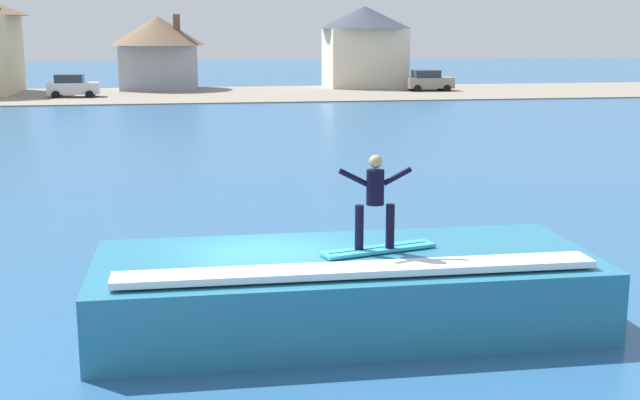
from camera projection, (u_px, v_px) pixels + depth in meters
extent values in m
plane|color=#295A89|center=(263.00, 320.00, 16.07)|extent=(260.00, 260.00, 0.00)
cube|color=teal|center=(345.00, 290.00, 15.72)|extent=(9.24, 3.87, 1.32)
cube|color=teal|center=(350.00, 259.00, 15.11)|extent=(7.86, 1.74, 0.15)
cube|color=white|center=(359.00, 270.00, 14.35)|extent=(8.32, 0.70, 0.12)
cube|color=#33A5CC|center=(379.00, 249.00, 15.33)|extent=(2.23, 1.03, 0.06)
cube|color=black|center=(379.00, 248.00, 15.32)|extent=(1.96, 0.60, 0.01)
cylinder|color=black|center=(359.00, 227.00, 15.12)|extent=(0.16, 0.16, 0.82)
cylinder|color=black|center=(390.00, 226.00, 15.21)|extent=(0.16, 0.16, 0.82)
cylinder|color=black|center=(375.00, 187.00, 15.02)|extent=(0.32, 0.32, 0.63)
sphere|color=tan|center=(376.00, 161.00, 14.92)|extent=(0.24, 0.24, 0.24)
cylinder|color=black|center=(353.00, 177.00, 14.91)|extent=(0.53, 0.10, 0.34)
cylinder|color=black|center=(397.00, 176.00, 15.04)|extent=(0.53, 0.10, 0.34)
cube|color=gray|center=(202.00, 95.00, 69.05)|extent=(120.00, 16.66, 0.09)
cube|color=silver|center=(74.00, 88.00, 66.02)|extent=(3.90, 1.75, 0.90)
cube|color=#262D38|center=(69.00, 78.00, 65.82)|extent=(2.15, 1.57, 0.64)
cylinder|color=black|center=(92.00, 93.00, 67.20)|extent=(0.64, 0.22, 0.64)
cylinder|color=black|center=(89.00, 95.00, 65.41)|extent=(0.64, 0.22, 0.64)
cylinder|color=black|center=(59.00, 93.00, 66.81)|extent=(0.64, 0.22, 0.64)
cylinder|color=black|center=(56.00, 95.00, 65.02)|extent=(0.64, 0.22, 0.64)
cube|color=gray|center=(429.00, 83.00, 72.57)|extent=(4.02, 1.96, 0.90)
cube|color=#262D38|center=(426.00, 74.00, 72.37)|extent=(2.21, 1.76, 0.64)
cylinder|color=black|center=(440.00, 87.00, 73.85)|extent=(0.64, 0.22, 0.64)
cylinder|color=black|center=(447.00, 89.00, 71.87)|extent=(0.64, 0.22, 0.64)
cylinder|color=black|center=(411.00, 87.00, 73.45)|extent=(0.64, 0.22, 0.64)
cylinder|color=black|center=(418.00, 89.00, 71.46)|extent=(0.64, 0.22, 0.64)
cube|color=beige|center=(364.00, 58.00, 77.47)|extent=(6.97, 6.38, 5.35)
cone|color=#383D4C|center=(365.00, 17.00, 76.73)|extent=(8.64, 8.64, 2.03)
cube|color=#9EA3AD|center=(159.00, 68.00, 74.36)|extent=(6.69, 5.29, 3.93)
cone|color=brown|center=(158.00, 31.00, 73.71)|extent=(8.30, 8.30, 2.51)
cube|color=brown|center=(177.00, 25.00, 73.10)|extent=(0.60, 0.60, 1.80)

